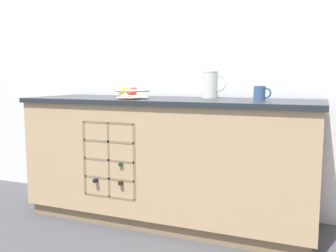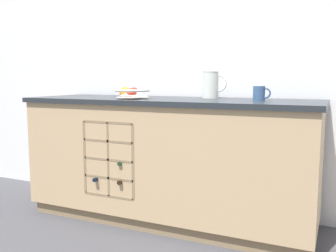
{
  "view_description": "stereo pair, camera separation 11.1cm",
  "coord_description": "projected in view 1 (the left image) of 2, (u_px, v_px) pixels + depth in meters",
  "views": [
    {
      "loc": [
        1.03,
        -2.5,
        1.05
      ],
      "look_at": [
        0.0,
        0.0,
        0.71
      ],
      "focal_mm": 40.0,
      "sensor_mm": 36.0,
      "label": 1
    },
    {
      "loc": [
        1.13,
        -2.46,
        1.05
      ],
      "look_at": [
        0.0,
        0.0,
        0.71
      ],
      "focal_mm": 40.0,
      "sensor_mm": 36.0,
      "label": 2
    }
  ],
  "objects": [
    {
      "name": "fruit_bowl",
      "position": [
        132.0,
        93.0,
        2.68
      ],
      "size": [
        0.26,
        0.26,
        0.08
      ],
      "color": "silver",
      "rests_on": "kitchen_island"
    },
    {
      "name": "back_wall",
      "position": [
        186.0,
        51.0,
        3.01
      ],
      "size": [
        4.5,
        0.06,
        2.55
      ],
      "primitive_type": "cube",
      "color": "white",
      "rests_on": "ground_plane"
    },
    {
      "name": "ceramic_mug",
      "position": [
        260.0,
        93.0,
        2.49
      ],
      "size": [
        0.12,
        0.08,
        0.09
      ],
      "color": "#385684",
      "rests_on": "kitchen_island"
    },
    {
      "name": "ground_plane",
      "position": [
        168.0,
        219.0,
        2.82
      ],
      "size": [
        14.0,
        14.0,
        0.0
      ],
      "primitive_type": "plane",
      "color": "#424247"
    },
    {
      "name": "kitchen_island",
      "position": [
        168.0,
        159.0,
        2.76
      ],
      "size": [
        2.14,
        0.68,
        0.91
      ],
      "color": "#8B7354",
      "rests_on": "ground_plane"
    },
    {
      "name": "white_pitcher",
      "position": [
        210.0,
        84.0,
        2.77
      ],
      "size": [
        0.18,
        0.12,
        0.2
      ],
      "color": "silver",
      "rests_on": "kitchen_island"
    }
  ]
}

